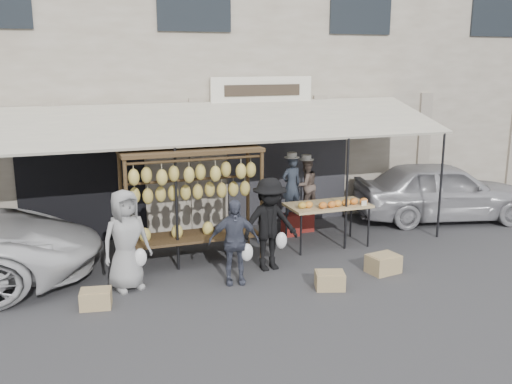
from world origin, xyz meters
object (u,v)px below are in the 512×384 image
crate_near_b (383,264)px  crate_far (96,299)px  banana_rack (192,185)px  produce_table (329,206)px  vendor_right (306,185)px  vendor_left (291,185)px  customer_left (126,240)px  sedan (442,191)px  customer_mid (234,242)px  customer_right (269,224)px  crate_near_a (330,280)px

crate_near_b → crate_far: 5.10m
banana_rack → produce_table: bearing=2.1°
vendor_right → vendor_left: bearing=11.0°
customer_left → sedan: customer_left is taller
customer_mid → crate_far: bearing=-163.0°
vendor_right → crate_far: bearing=16.7°
produce_table → customer_left: customer_left is taller
banana_rack → crate_near_b: (3.17, -1.59, -1.40)m
customer_right → crate_far: 3.33m
customer_mid → crate_near_a: size_ratio=3.10×
vendor_left → crate_near_b: vendor_left is taller
banana_rack → vendor_right: bearing=23.8°
produce_table → vendor_left: (-0.42, 1.00, 0.26)m
customer_mid → customer_right: customer_right is taller
vendor_right → crate_near_b: size_ratio=2.21×
vendor_right → customer_mid: 3.47m
customer_left → customer_mid: (1.79, -0.37, -0.11)m
crate_near_b → crate_far: crate_near_b is taller
customer_right → crate_far: customer_right is taller
vendor_right → customer_left: size_ratio=0.71×
customer_left → customer_right: 2.61m
vendor_left → customer_mid: vendor_left is taller
vendor_right → customer_mid: bearing=32.4°
produce_table → customer_right: 1.83m
banana_rack → customer_mid: (0.45, -1.12, -0.81)m
produce_table → vendor_right: vendor_right is taller
produce_table → vendor_left: size_ratio=1.30×
vendor_right → sedan: (3.52, -0.28, -0.34)m
vendor_left → sedan: vendor_left is taller
vendor_right → crate_near_b: 3.03m
vendor_right → crate_near_a: (-1.02, -3.22, -0.92)m
crate_near_a → crate_far: 3.87m
produce_table → vendor_right: (0.01, 1.18, 0.19)m
customer_right → crate_near_a: (0.64, -1.22, -0.72)m
crate_far → customer_right: bearing=11.2°
vendor_right → customer_mid: vendor_right is taller
produce_table → crate_far: (-4.83, -1.45, -0.73)m
banana_rack → sedan: bearing=8.9°
crate_near_b → customer_left: bearing=169.4°
vendor_right → customer_right: size_ratio=0.71×
produce_table → vendor_left: 1.12m
customer_left → crate_near_b: (4.51, -0.84, -0.70)m
banana_rack → produce_table: banana_rack is taller
sedan → crate_far: bearing=119.4°
customer_mid → customer_left: bearing=-180.0°
vendor_right → sedan: vendor_right is taller
vendor_left → vendor_right: size_ratio=1.06×
customer_left → sedan: bearing=-5.8°
produce_table → crate_far: produce_table is taller
vendor_left → crate_near_a: size_ratio=2.69×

